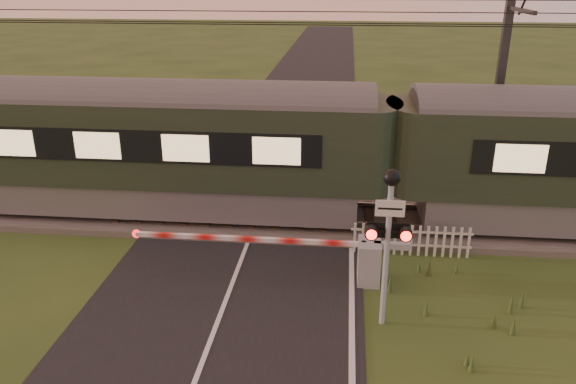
# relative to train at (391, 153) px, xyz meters

# --- Properties ---
(ground) EXTENTS (160.00, 160.00, 0.00)m
(ground) POSITION_rel_train_xyz_m (-3.75, -6.50, -2.12)
(ground) COLOR #2A4018
(ground) RESTS_ON ground
(road) EXTENTS (6.00, 140.00, 0.03)m
(road) POSITION_rel_train_xyz_m (-3.73, -6.73, -2.11)
(road) COLOR black
(road) RESTS_ON ground
(track_bed) EXTENTS (140.00, 3.40, 0.39)m
(track_bed) POSITION_rel_train_xyz_m (-3.75, 0.00, -2.05)
(track_bed) COLOR #47423D
(track_bed) RESTS_ON ground
(overhead_wires) EXTENTS (120.00, 0.62, 0.62)m
(overhead_wires) POSITION_rel_train_xyz_m (-3.75, 0.00, 3.61)
(overhead_wires) COLOR black
(overhead_wires) RESTS_ON ground
(train) EXTENTS (39.38, 2.72, 3.66)m
(train) POSITION_rel_train_xyz_m (0.00, 0.00, 0.00)
(train) COLOR slate
(train) RESTS_ON ground
(boom_gate) EXTENTS (6.52, 0.78, 1.04)m
(boom_gate) POSITION_rel_train_xyz_m (-0.95, -3.29, -1.54)
(boom_gate) COLOR gray
(boom_gate) RESTS_ON ground
(crossing_signal) EXTENTS (0.85, 0.35, 3.34)m
(crossing_signal) POSITION_rel_train_xyz_m (-0.39, -4.98, 0.18)
(crossing_signal) COLOR gray
(crossing_signal) RESTS_ON ground
(picket_fence) EXTENTS (3.04, 0.07, 0.83)m
(picket_fence) POSITION_rel_train_xyz_m (0.48, -1.89, -1.70)
(picket_fence) COLOR silver
(picket_fence) RESTS_ON ground
(catenary_mast) EXTENTS (0.23, 2.46, 7.25)m
(catenary_mast) POSITION_rel_train_xyz_m (3.22, 2.23, 1.65)
(catenary_mast) COLOR #2D2D30
(catenary_mast) RESTS_ON ground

